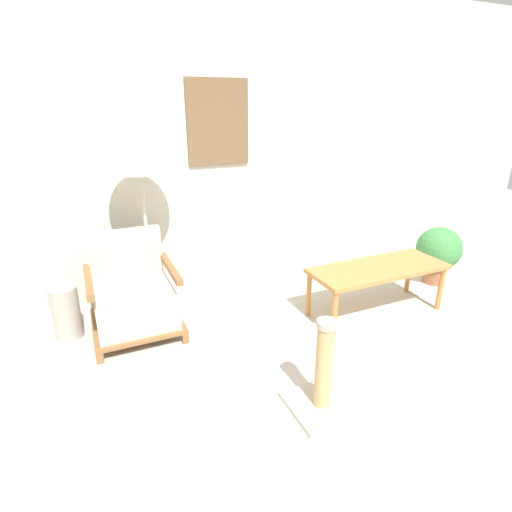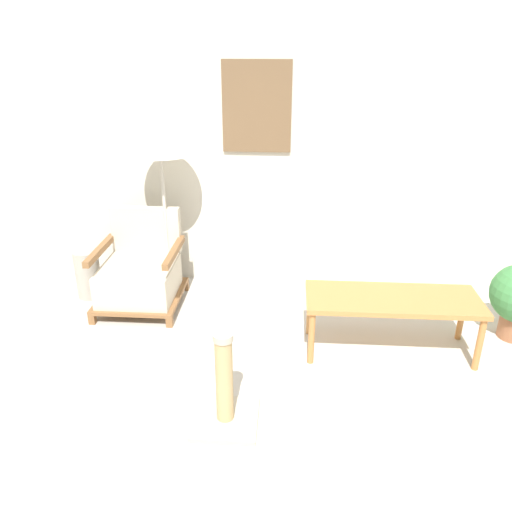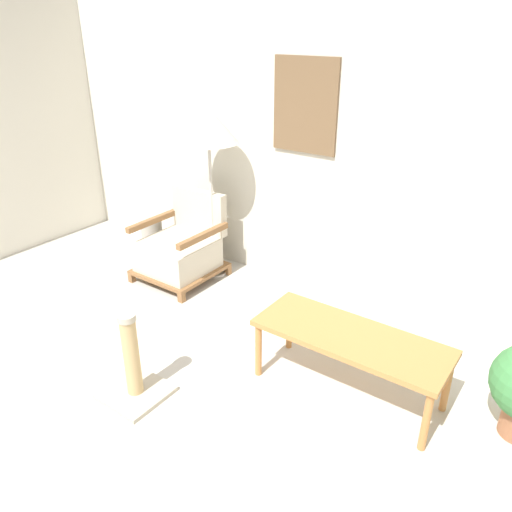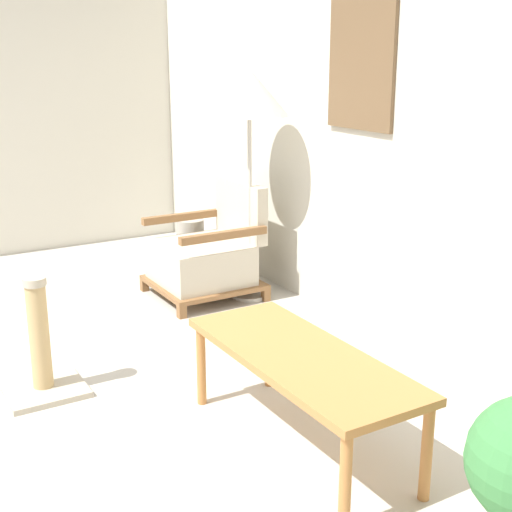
{
  "view_description": "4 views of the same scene",
  "coord_description": "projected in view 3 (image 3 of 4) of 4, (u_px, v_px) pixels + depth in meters",
  "views": [
    {
      "loc": [
        -1.26,
        -1.27,
        1.72
      ],
      "look_at": [
        -0.02,
        1.48,
        0.55
      ],
      "focal_mm": 28.0,
      "sensor_mm": 36.0,
      "label": 1
    },
    {
      "loc": [
        0.22,
        -1.95,
        2.04
      ],
      "look_at": [
        -0.02,
        1.48,
        0.55
      ],
      "focal_mm": 35.0,
      "sensor_mm": 36.0,
      "label": 2
    },
    {
      "loc": [
        1.94,
        -1.25,
        2.15
      ],
      "look_at": [
        -0.02,
        1.48,
        0.55
      ],
      "focal_mm": 35.0,
      "sensor_mm": 36.0,
      "label": 3
    },
    {
      "loc": [
        3.17,
        -0.42,
        1.64
      ],
      "look_at": [
        -0.02,
        1.48,
        0.55
      ],
      "focal_mm": 50.0,
      "sensor_mm": 36.0,
      "label": 4
    }
  ],
  "objects": [
    {
      "name": "armchair",
      "position": [
        181.0,
        249.0,
        4.49
      ],
      "size": [
        0.66,
        0.67,
        0.77
      ],
      "color": "brown",
      "rests_on": "ground_plane"
    },
    {
      "name": "floor_lamp",
      "position": [
        208.0,
        129.0,
        4.11
      ],
      "size": [
        0.51,
        0.51,
        1.52
      ],
      "color": "#B7B2A8",
      "rests_on": "ground_plane"
    },
    {
      "name": "ground_plane",
      "position": [
        109.0,
        433.0,
        2.86
      ],
      "size": [
        14.0,
        14.0,
        0.0
      ],
      "primitive_type": "plane",
      "color": "#B7B2A8"
    },
    {
      "name": "coffee_table",
      "position": [
        351.0,
        341.0,
        3.03
      ],
      "size": [
        1.19,
        0.46,
        0.43
      ],
      "color": "#B2753D",
      "rests_on": "ground_plane"
    },
    {
      "name": "wall_back",
      "position": [
        314.0,
        132.0,
        3.93
      ],
      "size": [
        8.0,
        0.09,
        2.7
      ],
      "color": "beige",
      "rests_on": "ground_plane"
    },
    {
      "name": "vase",
      "position": [
        153.0,
        239.0,
        4.87
      ],
      "size": [
        0.21,
        0.21,
        0.42
      ],
      "primitive_type": "cylinder",
      "color": "#9E998E",
      "rests_on": "ground_plane"
    },
    {
      "name": "scratching_post",
      "position": [
        133.0,
        371.0,
        3.08
      ],
      "size": [
        0.38,
        0.38,
        0.6
      ],
      "color": "#B2A893",
      "rests_on": "ground_plane"
    }
  ]
}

